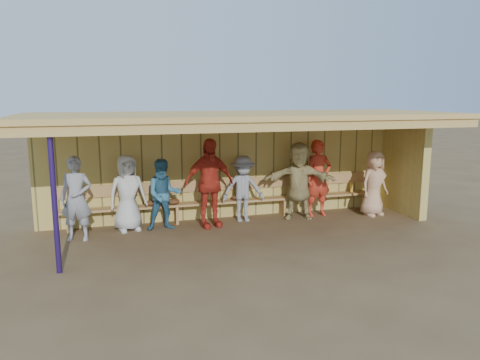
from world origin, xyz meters
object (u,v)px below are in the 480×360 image
object	(u,v)px
player_g	(318,178)
player_b	(128,193)
player_a	(76,199)
player_e	(243,189)
player_d	(209,183)
player_h	(374,183)
player_f	(299,181)
bench	(231,196)
player_c	(164,195)

from	to	relation	value
player_g	player_b	bearing A→B (deg)	176.57
player_a	player_e	world-z (taller)	player_a
player_d	player_h	distance (m)	4.01
player_f	player_h	distance (m)	1.87
player_a	player_g	world-z (taller)	player_g
player_d	bench	size ratio (longest dim) A/B	0.26
player_a	player_h	bearing A→B (deg)	14.08
player_f	bench	world-z (taller)	player_f
player_g	player_h	xyz separation A→B (m)	(1.30, -0.35, -0.13)
player_d	player_g	world-z (taller)	player_d
player_e	player_h	world-z (taller)	player_h
player_c	player_f	bearing A→B (deg)	0.95
player_d	player_h	bearing A→B (deg)	-13.71
player_g	bench	size ratio (longest dim) A/B	0.24
player_a	player_b	size ratio (longest dim) A/B	1.03
player_c	bench	distance (m)	1.71
player_b	player_e	xyz separation A→B (m)	(2.57, 0.04, -0.06)
player_b	player_d	size ratio (longest dim) A/B	0.84
player_d	player_g	bearing A→B (deg)	-7.33
player_g	player_h	distance (m)	1.35
player_e	bench	size ratio (longest dim) A/B	0.20
player_b	player_d	bearing A→B (deg)	-21.25
player_e	player_h	size ratio (longest dim) A/B	0.97
player_e	bench	world-z (taller)	player_e
player_a	player_g	bearing A→B (deg)	17.86
player_e	player_a	bearing A→B (deg)	-171.67
player_d	player_g	size ratio (longest dim) A/B	1.07
player_c	player_b	bearing A→B (deg)	168.81
player_e	player_h	xyz separation A→B (m)	(3.16, -0.38, 0.03)
player_a	bench	xyz separation A→B (m)	(3.37, 0.75, -0.32)
player_b	player_d	xyz separation A→B (m)	(1.72, -0.20, 0.16)
player_f	player_c	bearing A→B (deg)	-159.87
player_e	player_g	world-z (taller)	player_g
player_e	bench	bearing A→B (deg)	125.80
player_b	player_f	world-z (taller)	player_f
player_b	player_g	size ratio (longest dim) A/B	0.90
player_a	player_h	xyz separation A→B (m)	(6.74, 0.06, -0.06)
player_a	player_d	world-z (taller)	player_d
player_b	player_c	bearing A→B (deg)	-26.01
player_a	player_d	bearing A→B (deg)	17.84
player_d	player_h	size ratio (longest dim) A/B	1.25
player_a	player_d	xyz separation A→B (m)	(2.73, 0.20, 0.13)
player_e	player_c	bearing A→B (deg)	-172.83
player_b	player_a	bearing A→B (deg)	-172.86
player_b	player_f	bearing A→B (deg)	-16.22
player_b	player_h	world-z (taller)	player_b
player_f	bench	xyz separation A→B (m)	(-1.52, 0.45, -0.37)
player_h	player_g	bearing A→B (deg)	149.63
player_b	player_g	bearing A→B (deg)	-14.57
player_g	player_c	bearing A→B (deg)	178.91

